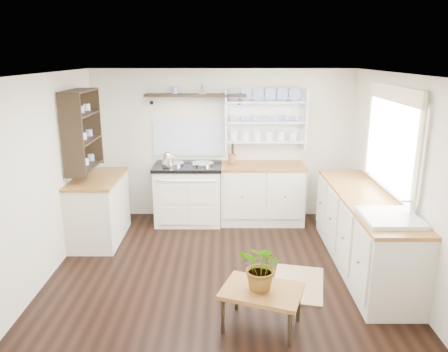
{
  "coord_description": "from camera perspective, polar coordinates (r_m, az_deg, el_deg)",
  "views": [
    {
      "loc": [
        0.04,
        -4.76,
        2.5
      ],
      "look_at": [
        0.03,
        0.25,
        1.1
      ],
      "focal_mm": 35.0,
      "sensor_mm": 36.0,
      "label": 1
    }
  ],
  "objects": [
    {
      "name": "wall_right",
      "position": [
        5.33,
        21.76,
        -0.22
      ],
      "size": [
        0.02,
        3.8,
        2.3
      ],
      "primitive_type": "cube",
      "color": "silver",
      "rests_on": "ground"
    },
    {
      "name": "ceiling",
      "position": [
        4.77,
        -0.32,
        13.2
      ],
      "size": [
        4.0,
        3.8,
        0.01
      ],
      "primitive_type": "cube",
      "color": "white",
      "rests_on": "wall_back"
    },
    {
      "name": "potted_plant",
      "position": [
        4.1,
        5.05,
        -11.74
      ],
      "size": [
        0.54,
        0.53,
        0.46
      ],
      "primitive_type": "imported",
      "rotation": [
        0.0,
        0.0,
        -0.62
      ],
      "color": "#3F7233",
      "rests_on": "center_table"
    },
    {
      "name": "belfast_sink",
      "position": [
        4.75,
        20.76,
        -6.42
      ],
      "size": [
        0.55,
        0.6,
        0.45
      ],
      "color": "white",
      "rests_on": "right_cabinets"
    },
    {
      "name": "wall_back",
      "position": [
        6.8,
        -0.19,
        4.14
      ],
      "size": [
        4.0,
        0.02,
        2.3
      ],
      "primitive_type": "cube",
      "color": "silver",
      "rests_on": "ground"
    },
    {
      "name": "center_table",
      "position": [
        4.23,
        4.96,
        -15.05
      ],
      "size": [
        0.86,
        0.73,
        0.39
      ],
      "rotation": [
        0.0,
        0.0,
        -0.34
      ],
      "color": "brown",
      "rests_on": "floor"
    },
    {
      "name": "right_cabinets",
      "position": [
        5.53,
        17.76,
        -6.83
      ],
      "size": [
        0.62,
        2.43,
        0.9
      ],
      "color": "beige",
      "rests_on": "floor"
    },
    {
      "name": "kettle",
      "position": [
        6.44,
        -7.36,
        2.26
      ],
      "size": [
        0.16,
        0.16,
        0.2
      ],
      "primitive_type": null,
      "color": "silver",
      "rests_on": "aga_cooker"
    },
    {
      "name": "high_shelf",
      "position": [
        6.58,
        -3.74,
        10.41
      ],
      "size": [
        1.5,
        0.29,
        0.16
      ],
      "color": "black",
      "rests_on": "wall_back"
    },
    {
      "name": "utensil_crock",
      "position": [
        6.62,
        1.05,
        2.3
      ],
      "size": [
        0.12,
        0.12,
        0.14
      ],
      "primitive_type": "cylinder",
      "color": "brown",
      "rests_on": "back_cabinets"
    },
    {
      "name": "left_cabinets",
      "position": [
        6.26,
        -16.02,
        -4.04
      ],
      "size": [
        0.62,
        1.13,
        0.9
      ],
      "color": "beige",
      "rests_on": "floor"
    },
    {
      "name": "floor_rug",
      "position": [
        5.13,
        9.65,
        -13.69
      ],
      "size": [
        0.72,
        0.95,
        0.02
      ],
      "primitive_type": "cube",
      "rotation": [
        0.0,
        0.0,
        -0.22
      ],
      "color": "#998959",
      "rests_on": "floor"
    },
    {
      "name": "window",
      "position": [
        5.35,
        21.12,
        4.5
      ],
      "size": [
        0.08,
        1.55,
        1.22
      ],
      "color": "white",
      "rests_on": "wall_right"
    },
    {
      "name": "plate_rack",
      "position": [
        6.72,
        5.41,
        7.45
      ],
      "size": [
        1.2,
        0.22,
        0.9
      ],
      "color": "white",
      "rests_on": "wall_back"
    },
    {
      "name": "floor",
      "position": [
        5.38,
        -0.28,
        -12.09
      ],
      "size": [
        4.0,
        3.8,
        0.01
      ],
      "primitive_type": "cube",
      "color": "black",
      "rests_on": "ground"
    },
    {
      "name": "back_cabinets",
      "position": [
        6.7,
        4.94,
        -2.17
      ],
      "size": [
        1.27,
        0.63,
        0.9
      ],
      "color": "beige",
      "rests_on": "floor"
    },
    {
      "name": "left_shelving",
      "position": [
        6.04,
        -18.07,
        5.79
      ],
      "size": [
        0.28,
        0.8,
        1.05
      ],
      "primitive_type": "cube",
      "color": "black",
      "rests_on": "wall_left"
    },
    {
      "name": "wall_left",
      "position": [
        5.35,
        -22.24,
        -0.19
      ],
      "size": [
        0.02,
        3.8,
        2.3
      ],
      "primitive_type": "cube",
      "color": "silver",
      "rests_on": "ground"
    },
    {
      "name": "aga_cooker",
      "position": [
        6.67,
        -4.68,
        -2.23
      ],
      "size": [
        1.02,
        0.71,
        0.94
      ],
      "color": "white",
      "rests_on": "floor"
    }
  ]
}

